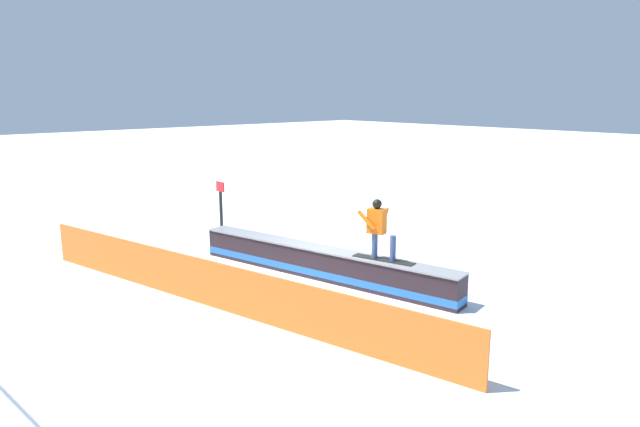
% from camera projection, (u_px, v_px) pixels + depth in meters
% --- Properties ---
extents(ground_plane, '(120.00, 120.00, 0.00)m').
position_uv_depth(ground_plane, '(321.00, 277.00, 14.37)').
color(ground_plane, white).
extents(grind_box, '(7.43, 2.04, 0.77)m').
position_uv_depth(grind_box, '(321.00, 264.00, 14.30)').
color(grind_box, black).
rests_on(grind_box, ground_plane).
extents(snowboarder, '(1.53, 0.68, 1.40)m').
position_uv_depth(snowboarder, '(379.00, 227.00, 13.10)').
color(snowboarder, black).
rests_on(snowboarder, grind_box).
extents(safety_fence, '(11.80, 2.38, 1.02)m').
position_uv_depth(safety_fence, '(214.00, 285.00, 12.24)').
color(safety_fence, orange).
rests_on(safety_fence, ground_plane).
extents(trail_marker, '(0.40, 0.10, 1.86)m').
position_uv_depth(trail_marker, '(221.00, 209.00, 17.72)').
color(trail_marker, '#262628').
rests_on(trail_marker, ground_plane).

